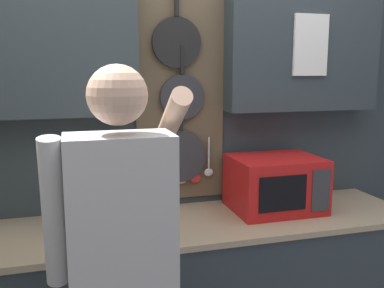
{
  "coord_description": "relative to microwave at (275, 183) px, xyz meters",
  "views": [
    {
      "loc": [
        -0.65,
        -2.02,
        1.7
      ],
      "look_at": [
        -0.02,
        0.2,
        1.3
      ],
      "focal_mm": 40.0,
      "sensor_mm": 36.0,
      "label": 1
    }
  ],
  "objects": [
    {
      "name": "microwave",
      "position": [
        0.0,
        0.0,
        0.0
      ],
      "size": [
        0.48,
        0.39,
        0.3
      ],
      "color": "red",
      "rests_on": "base_cabinet_counter"
    },
    {
      "name": "person",
      "position": [
        -0.91,
        -0.58,
        -0.05
      ],
      "size": [
        0.54,
        0.61,
        1.72
      ],
      "color": "#383842",
      "rests_on": "ground_plane"
    },
    {
      "name": "back_wall_unit",
      "position": [
        -0.41,
        0.22,
        0.39
      ],
      "size": [
        2.82,
        0.22,
        2.41
      ],
      "color": "#2D383D",
      "rests_on": "ground_plane"
    },
    {
      "name": "utensil_crock",
      "position": [
        -0.82,
        0.0,
        -0.06
      ],
      "size": [
        0.12,
        0.12,
        0.36
      ],
      "color": "white",
      "rests_on": "base_cabinet_counter"
    },
    {
      "name": "knife_block",
      "position": [
        -1.02,
        0.0,
        -0.06
      ],
      "size": [
        0.12,
        0.16,
        0.25
      ],
      "color": "brown",
      "rests_on": "base_cabinet_counter"
    }
  ]
}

